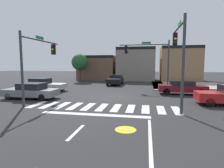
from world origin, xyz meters
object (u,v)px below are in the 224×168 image
object	(u,v)px
traffic_signal_northeast	(150,56)
car_maroon	(182,87)
car_black	(116,80)
roadside_tree	(80,62)
car_gray	(31,91)
traffic_signal_southwest	(38,55)
car_silver	(45,85)
traffic_signal_southeast	(179,48)

from	to	relation	value
traffic_signal_northeast	car_maroon	distance (m)	5.83
car_black	roadside_tree	xyz separation A→B (m)	(-6.99, 3.63, 2.61)
car_maroon	car_gray	bearing A→B (deg)	-160.09
car_maroon	traffic_signal_southwest	bearing A→B (deg)	-155.09
car_maroon	car_gray	size ratio (longest dim) A/B	0.98
traffic_signal_northeast	car_silver	bearing A→B (deg)	17.69
traffic_signal_northeast	roadside_tree	world-z (taller)	traffic_signal_northeast
traffic_signal_southeast	car_gray	world-z (taller)	traffic_signal_southeast
car_maroon	car_silver	xyz separation A→B (m)	(-15.01, -0.27, -0.01)
traffic_signal_southeast	roadside_tree	bearing A→B (deg)	37.65
traffic_signal_northeast	car_black	size ratio (longest dim) A/B	1.24
car_silver	car_black	bearing A→B (deg)	49.87
car_gray	roadside_tree	bearing A→B (deg)	-84.77
car_gray	traffic_signal_southwest	bearing A→B (deg)	150.09
traffic_signal_southeast	traffic_signal_northeast	world-z (taller)	traffic_signal_southeast
roadside_tree	car_black	bearing A→B (deg)	-27.46
traffic_signal_southwest	car_black	xyz separation A→B (m)	(4.15, 13.57, -3.05)
car_black	traffic_signal_southwest	bearing A→B (deg)	-16.99
car_maroon	car_silver	distance (m)	15.01
traffic_signal_southeast	car_gray	bearing A→B (deg)	83.54
car_silver	car_gray	bearing A→B (deg)	-73.85
traffic_signal_southeast	traffic_signal_southwest	size ratio (longest dim) A/B	1.08
roadside_tree	traffic_signal_southwest	bearing A→B (deg)	-80.61
car_maroon	car_gray	world-z (taller)	car_maroon
traffic_signal_southeast	car_silver	distance (m)	15.28
car_gray	roadside_tree	size ratio (longest dim) A/B	0.98
traffic_signal_southwest	traffic_signal_northeast	distance (m)	12.91
traffic_signal_southeast	car_maroon	bearing A→B (deg)	-12.54
car_maroon	car_gray	xyz separation A→B (m)	(-13.65, -4.94, -0.04)
traffic_signal_northeast	traffic_signal_southwest	bearing A→B (deg)	45.45
car_maroon	traffic_signal_northeast	bearing A→B (deg)	133.04
car_gray	roadside_tree	world-z (taller)	roadside_tree
roadside_tree	traffic_signal_northeast	bearing A→B (deg)	-33.93
car_maroon	traffic_signal_southeast	bearing A→B (deg)	-102.54
car_silver	roadside_tree	bearing A→B (deg)	90.72
car_maroon	car_black	distance (m)	11.33
car_black	car_gray	bearing A→B (deg)	-23.22
car_black	traffic_signal_southeast	bearing A→B (deg)	25.46
car_silver	traffic_signal_northeast	bearing A→B (deg)	17.69
car_gray	traffic_signal_southeast	bearing A→B (deg)	173.54
car_black	roadside_tree	world-z (taller)	roadside_tree
traffic_signal_northeast	car_black	bearing A→B (deg)	-41.69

